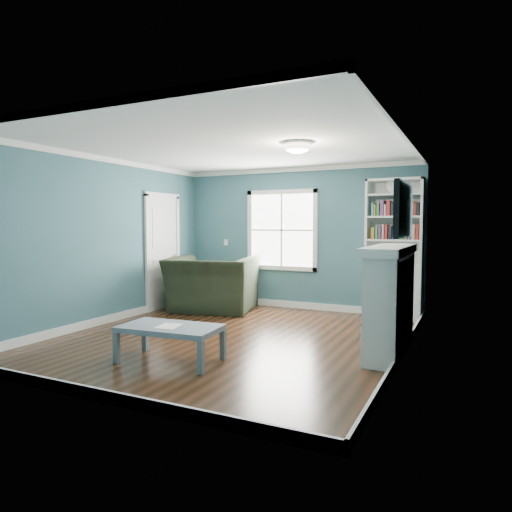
% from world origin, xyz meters
% --- Properties ---
extents(floor, '(5.00, 5.00, 0.00)m').
position_xyz_m(floor, '(0.00, 0.00, 0.00)').
color(floor, black).
rests_on(floor, ground).
extents(room_walls, '(5.00, 5.00, 5.00)m').
position_xyz_m(room_walls, '(0.00, 0.00, 1.58)').
color(room_walls, '#335D65').
rests_on(room_walls, ground).
extents(trim, '(4.50, 5.00, 2.60)m').
position_xyz_m(trim, '(0.00, 0.00, 1.24)').
color(trim, white).
rests_on(trim, ground).
extents(window, '(1.40, 0.06, 1.50)m').
position_xyz_m(window, '(-0.30, 2.49, 1.45)').
color(window, white).
rests_on(window, room_walls).
extents(bookshelf, '(0.90, 0.35, 2.31)m').
position_xyz_m(bookshelf, '(1.77, 2.30, 0.92)').
color(bookshelf, silver).
rests_on(bookshelf, ground).
extents(fireplace, '(0.44, 1.58, 1.30)m').
position_xyz_m(fireplace, '(2.08, 0.20, 0.64)').
color(fireplace, black).
rests_on(fireplace, ground).
extents(tv, '(0.06, 1.10, 0.65)m').
position_xyz_m(tv, '(2.20, 0.20, 1.72)').
color(tv, black).
rests_on(tv, fireplace).
extents(door, '(0.12, 0.98, 2.17)m').
position_xyz_m(door, '(-2.22, 1.40, 1.07)').
color(door, silver).
rests_on(door, ground).
extents(ceiling_fixture, '(0.38, 0.38, 0.15)m').
position_xyz_m(ceiling_fixture, '(0.90, 0.10, 2.55)').
color(ceiling_fixture, white).
rests_on(ceiling_fixture, room_walls).
extents(light_switch, '(0.08, 0.01, 0.12)m').
position_xyz_m(light_switch, '(-1.50, 2.48, 1.20)').
color(light_switch, white).
rests_on(light_switch, room_walls).
extents(recliner, '(1.67, 1.28, 1.30)m').
position_xyz_m(recliner, '(-1.28, 1.60, 0.65)').
color(recliner, black).
rests_on(recliner, ground).
extents(coffee_table, '(1.17, 0.71, 0.41)m').
position_xyz_m(coffee_table, '(-0.13, -1.23, 0.36)').
color(coffee_table, '#545F65').
rests_on(coffee_table, ground).
extents(paper_sheet, '(0.28, 0.33, 0.00)m').
position_xyz_m(paper_sheet, '(-0.12, -1.26, 0.41)').
color(paper_sheet, white).
rests_on(paper_sheet, coffee_table).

